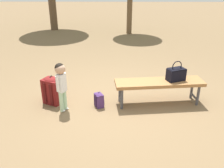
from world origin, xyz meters
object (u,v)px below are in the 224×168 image
at_px(handbag, 176,74).
at_px(child_standing, 61,80).
at_px(backpack_large, 52,89).
at_px(park_bench, 159,84).
at_px(backpack_small, 99,99).

bearing_deg(handbag, child_standing, 9.48).
relative_size(child_standing, backpack_large, 1.60).
height_order(park_bench, child_standing, child_standing).
distance_m(park_bench, backpack_small, 1.13).
distance_m(handbag, backpack_small, 1.47).
distance_m(park_bench, backpack_large, 1.96).
xyz_separation_m(park_bench, backpack_large, (1.96, 0.01, -0.12)).
xyz_separation_m(handbag, child_standing, (2.01, 0.34, 0.01)).
bearing_deg(backpack_small, child_standing, 12.64).
distance_m(child_standing, backpack_large, 0.48).
bearing_deg(park_bench, handbag, -171.00).
bearing_deg(backpack_small, backpack_large, -8.89).
height_order(park_bench, backpack_large, backpack_large).
bearing_deg(backpack_large, backpack_small, 171.11).
height_order(child_standing, backpack_large, child_standing).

